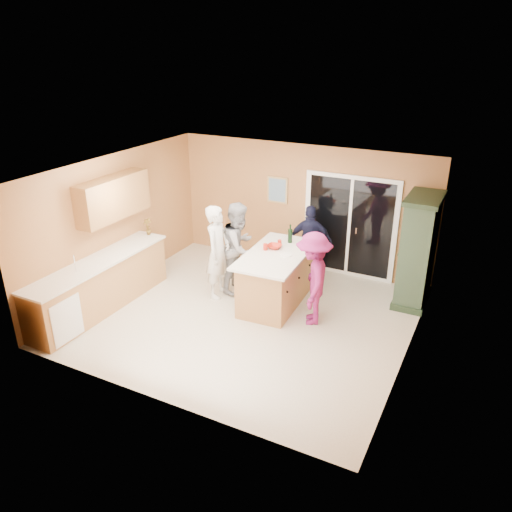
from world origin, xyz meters
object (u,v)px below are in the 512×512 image
at_px(woman_white, 218,252).
at_px(woman_navy, 310,242).
at_px(green_hutch, 418,252).
at_px(woman_grey, 239,247).
at_px(kitchen_island, 276,280).
at_px(woman_magenta, 313,279).

xyz_separation_m(woman_white, woman_navy, (1.21, 1.57, -0.13)).
bearing_deg(green_hutch, woman_grey, -162.11).
bearing_deg(green_hutch, kitchen_island, -151.78).
distance_m(green_hutch, woman_magenta, 2.09).
bearing_deg(woman_navy, woman_magenta, 93.55).
distance_m(woman_white, woman_magenta, 1.92).
xyz_separation_m(green_hutch, woman_white, (-3.33, -1.40, -0.10)).
height_order(green_hutch, woman_white, green_hutch).
bearing_deg(woman_white, woman_grey, -34.84).
bearing_deg(woman_grey, kitchen_island, -105.08).
height_order(green_hutch, woman_grey, green_hutch).
bearing_deg(kitchen_island, woman_magenta, -24.64).
distance_m(kitchen_island, woman_white, 1.19).
bearing_deg(kitchen_island, green_hutch, 25.41).
xyz_separation_m(kitchen_island, green_hutch, (2.24, 1.20, 0.52)).
relative_size(green_hutch, woman_grey, 1.16).
relative_size(woman_white, woman_magenta, 1.09).
xyz_separation_m(green_hutch, woman_grey, (-3.10, -1.00, -0.12)).
relative_size(kitchen_island, woman_white, 1.09).
distance_m(kitchen_island, green_hutch, 2.59).
bearing_deg(kitchen_island, woman_navy, 82.00).
bearing_deg(woman_white, woman_magenta, -99.03).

